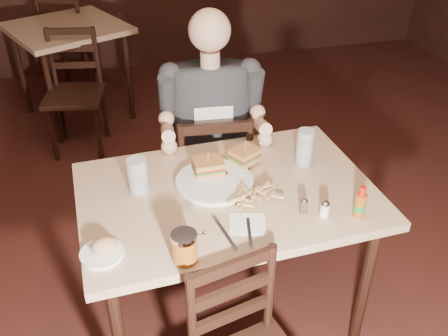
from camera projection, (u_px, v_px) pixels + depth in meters
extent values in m
plane|color=black|center=(255.00, 329.00, 2.39)|extent=(7.00, 7.00, 0.00)
cube|color=tan|center=(227.00, 195.00, 2.03)|extent=(1.21, 0.83, 0.04)
cylinder|color=black|center=(104.00, 241.00, 2.37)|extent=(0.05, 0.05, 0.73)
cylinder|color=black|center=(364.00, 289.00, 2.12)|extent=(0.05, 0.05, 0.73)
cylinder|color=black|center=(302.00, 202.00, 2.62)|extent=(0.05, 0.05, 0.73)
cube|color=tan|center=(66.00, 28.00, 3.83)|extent=(1.05, 1.05, 0.04)
cylinder|color=black|center=(52.00, 99.00, 3.67)|extent=(0.04, 0.04, 0.73)
cylinder|color=black|center=(21.00, 72.00, 4.09)|extent=(0.04, 0.04, 0.73)
cylinder|color=black|center=(129.00, 77.00, 4.00)|extent=(0.04, 0.04, 0.73)
cylinder|color=black|center=(93.00, 55.00, 4.42)|extent=(0.04, 0.04, 0.73)
cylinder|color=white|center=(215.00, 183.00, 2.06)|extent=(0.32, 0.32, 0.02)
ellipsoid|color=maroon|center=(222.00, 173.00, 2.09)|extent=(0.05, 0.05, 0.01)
cylinder|color=silver|center=(138.00, 176.00, 1.98)|extent=(0.08, 0.08, 0.15)
cylinder|color=silver|center=(305.00, 148.00, 2.15)|extent=(0.08, 0.08, 0.17)
cube|color=white|center=(247.00, 224.00, 1.85)|extent=(0.16, 0.16, 0.00)
cube|color=silver|center=(224.00, 232.00, 1.80)|extent=(0.05, 0.21, 0.00)
cube|color=silver|center=(249.00, 233.00, 1.80)|extent=(0.05, 0.16, 0.01)
cylinder|color=white|center=(102.00, 254.00, 1.70)|extent=(0.15, 0.15, 0.01)
ellipsoid|color=tan|center=(104.00, 246.00, 1.69)|extent=(0.09, 0.08, 0.05)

